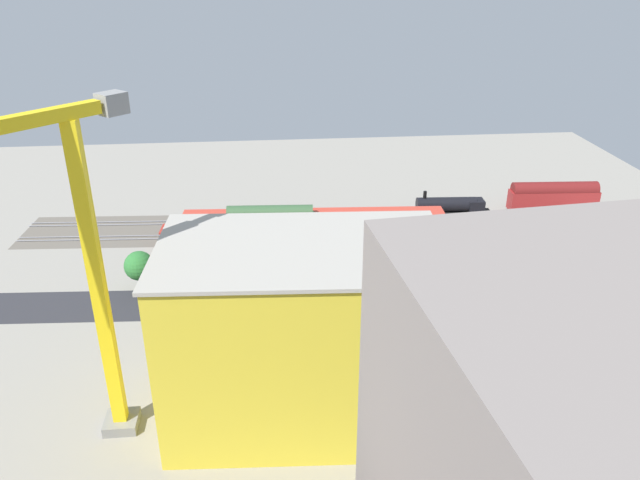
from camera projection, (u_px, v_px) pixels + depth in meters
ground_plane at (312, 284)px, 97.75m from camera, size 168.55×168.55×0.00m
rail_bed at (302, 228)px, 117.70m from camera, size 106.02×20.80×0.01m
street_asphalt at (315, 302)px, 92.87m from camera, size 105.68×15.03×0.01m
track_rails at (302, 227)px, 117.63m from camera, size 105.17×14.39×0.12m
platform_canopy_near at (339, 227)px, 108.60m from camera, size 62.79×7.63×4.18m
platform_canopy_far at (314, 213)px, 113.71m from camera, size 48.61×7.10×4.38m
locomotive at (453, 207)px, 122.63m from camera, size 15.11×3.75×5.28m
passenger_coach at (554, 196)px, 123.78m from camera, size 18.00×4.20×6.40m
freight_coach_far at (270, 221)px, 112.72m from camera, size 16.48×4.05×6.24m
parked_car_0 at (452, 303)px, 90.81m from camera, size 4.72×1.97×1.86m
parked_car_1 at (405, 304)px, 90.83m from camera, size 4.40×1.92×1.70m
parked_car_2 at (363, 307)px, 90.17m from camera, size 4.82×2.04×1.60m
parked_car_3 at (314, 310)px, 89.25m from camera, size 4.49×2.13×1.65m
parked_car_4 at (274, 311)px, 89.11m from camera, size 4.53×1.95×1.69m
construction_building at (303, 335)px, 66.53m from camera, size 30.17×18.91×20.60m
construction_roof_slab at (302, 248)px, 62.07m from camera, size 30.80×19.55×0.40m
tower_crane at (78, 263)px, 58.34m from camera, size 17.89×18.49×36.30m
box_truck_0 at (302, 328)px, 83.35m from camera, size 10.05×2.79×3.47m
box_truck_1 at (246, 334)px, 81.86m from camera, size 9.70×2.75×3.55m
street_tree_0 at (463, 249)px, 96.70m from camera, size 5.15×5.15×8.14m
street_tree_1 at (139, 266)px, 94.01m from camera, size 4.58×4.58×6.70m
street_tree_2 at (495, 249)px, 97.45m from camera, size 4.23×4.23×7.42m
traffic_light at (288, 296)px, 86.45m from camera, size 0.50×0.36×6.07m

